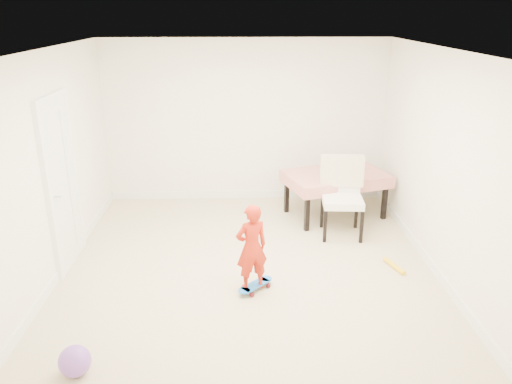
{
  "coord_description": "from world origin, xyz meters",
  "views": [
    {
      "loc": [
        -0.06,
        -5.38,
        3.02
      ],
      "look_at": [
        0.1,
        0.2,
        0.95
      ],
      "focal_mm": 35.0,
      "sensor_mm": 36.0,
      "label": 1
    }
  ],
  "objects_px": {
    "child": "(252,250)",
    "skateboard": "(255,287)",
    "balloon": "(75,361)",
    "dining_chair": "(342,198)",
    "dining_table": "(335,194)"
  },
  "relations": [
    {
      "from": "child",
      "to": "skateboard",
      "type": "bearing_deg",
      "value": 170.26
    },
    {
      "from": "child",
      "to": "balloon",
      "type": "bearing_deg",
      "value": 18.8
    },
    {
      "from": "dining_chair",
      "to": "child",
      "type": "height_order",
      "value": "dining_chair"
    },
    {
      "from": "dining_table",
      "to": "balloon",
      "type": "bearing_deg",
      "value": -147.47
    },
    {
      "from": "skateboard",
      "to": "balloon",
      "type": "distance_m",
      "value": 2.1
    },
    {
      "from": "skateboard",
      "to": "balloon",
      "type": "xyz_separation_m",
      "value": [
        -1.61,
        -1.35,
        0.1
      ]
    },
    {
      "from": "dining_table",
      "to": "child",
      "type": "bearing_deg",
      "value": -139.4
    },
    {
      "from": "skateboard",
      "to": "balloon",
      "type": "bearing_deg",
      "value": 175.59
    },
    {
      "from": "dining_table",
      "to": "balloon",
      "type": "relative_size",
      "value": 5.23
    },
    {
      "from": "balloon",
      "to": "dining_table",
      "type": "bearing_deg",
      "value": 50.48
    },
    {
      "from": "balloon",
      "to": "child",
      "type": "bearing_deg",
      "value": 40.57
    },
    {
      "from": "dining_table",
      "to": "dining_chair",
      "type": "bearing_deg",
      "value": -110.62
    },
    {
      "from": "dining_table",
      "to": "child",
      "type": "distance_m",
      "value": 2.53
    },
    {
      "from": "child",
      "to": "dining_chair",
      "type": "bearing_deg",
      "value": -153.3
    },
    {
      "from": "child",
      "to": "balloon",
      "type": "height_order",
      "value": "child"
    }
  ]
}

